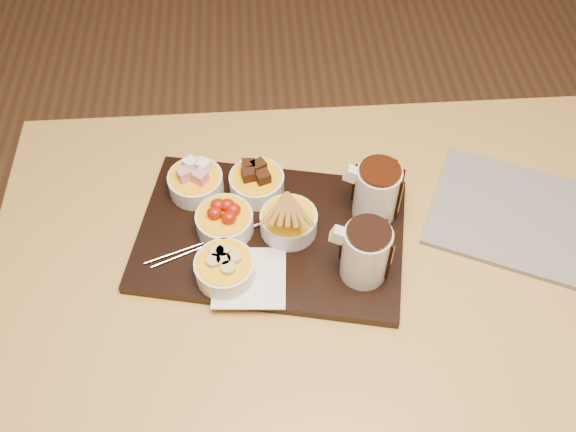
{
  "coord_description": "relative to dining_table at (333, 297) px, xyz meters",
  "views": [
    {
      "loc": [
        -0.12,
        -0.6,
        1.67
      ],
      "look_at": [
        -0.08,
        0.07,
        0.81
      ],
      "focal_mm": 40.0,
      "sensor_mm": 36.0,
      "label": 1
    }
  ],
  "objects": [
    {
      "name": "dining_table",
      "position": [
        0.0,
        0.0,
        0.0
      ],
      "size": [
        1.2,
        0.8,
        0.75
      ],
      "color": "tan",
      "rests_on": "ground"
    },
    {
      "name": "napkin",
      "position": [
        -0.15,
        -0.02,
        0.12
      ],
      "size": [
        0.13,
        0.13,
        0.0
      ],
      "primitive_type": "cube",
      "rotation": [
        0.0,
        0.0,
        -0.07
      ],
      "color": "white",
      "rests_on": "serving_board"
    },
    {
      "name": "newspaper",
      "position": [
        0.34,
        0.09,
        0.1
      ],
      "size": [
        0.38,
        0.35,
        0.01
      ],
      "primitive_type": "cube",
      "rotation": [
        0.0,
        0.0,
        -0.44
      ],
      "color": "beige",
      "rests_on": "dining_table"
    },
    {
      "name": "fondue_skewers",
      "position": [
        -0.2,
        0.06,
        0.12
      ],
      "size": [
        0.12,
        0.25,
        0.01
      ],
      "primitive_type": null,
      "rotation": [
        0.0,
        0.0,
        -1.22
      ],
      "color": "silver",
      "rests_on": "serving_board"
    },
    {
      "name": "bowl_cake",
      "position": [
        -0.13,
        0.17,
        0.14
      ],
      "size": [
        0.1,
        0.1,
        0.04
      ],
      "primitive_type": "cylinder",
      "color": "silver",
      "rests_on": "serving_board"
    },
    {
      "name": "pitcher_dark_chocolate",
      "position": [
        0.04,
        -0.02,
        0.17
      ],
      "size": [
        0.09,
        0.09,
        0.11
      ],
      "primitive_type": "cylinder",
      "rotation": [
        0.0,
        0.0,
        -0.21
      ],
      "color": "silver",
      "rests_on": "serving_board"
    },
    {
      "name": "bowl_strawberries",
      "position": [
        -0.19,
        0.08,
        0.14
      ],
      "size": [
        0.1,
        0.1,
        0.04
      ],
      "primitive_type": "cylinder",
      "color": "silver",
      "rests_on": "serving_board"
    },
    {
      "name": "bowl_biscotti",
      "position": [
        -0.08,
        0.07,
        0.14
      ],
      "size": [
        0.1,
        0.1,
        0.04
      ],
      "primitive_type": "cylinder",
      "color": "silver",
      "rests_on": "serving_board"
    },
    {
      "name": "bowl_bananas",
      "position": [
        -0.19,
        -0.02,
        0.14
      ],
      "size": [
        0.1,
        0.1,
        0.04
      ],
      "primitive_type": "cylinder",
      "color": "silver",
      "rests_on": "serving_board"
    },
    {
      "name": "ground",
      "position": [
        0.0,
        0.0,
        -0.65
      ],
      "size": [
        5.0,
        5.0,
        0.0
      ],
      "primitive_type": "plane",
      "color": "brown",
      "rests_on": "ground"
    },
    {
      "name": "bowl_marshmallows",
      "position": [
        -0.24,
        0.17,
        0.14
      ],
      "size": [
        0.1,
        0.1,
        0.04
      ],
      "primitive_type": "cylinder",
      "color": "silver",
      "rests_on": "serving_board"
    },
    {
      "name": "pitcher_milk_chocolate",
      "position": [
        0.08,
        0.1,
        0.17
      ],
      "size": [
        0.09,
        0.09,
        0.11
      ],
      "primitive_type": "cylinder",
      "rotation": [
        0.0,
        0.0,
        -0.21
      ],
      "color": "silver",
      "rests_on": "serving_board"
    },
    {
      "name": "serving_board",
      "position": [
        -0.11,
        0.07,
        0.11
      ],
      "size": [
        0.51,
        0.39,
        0.02
      ],
      "primitive_type": "cube",
      "rotation": [
        0.0,
        0.0,
        -0.21
      ],
      "color": "black",
      "rests_on": "dining_table"
    }
  ]
}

